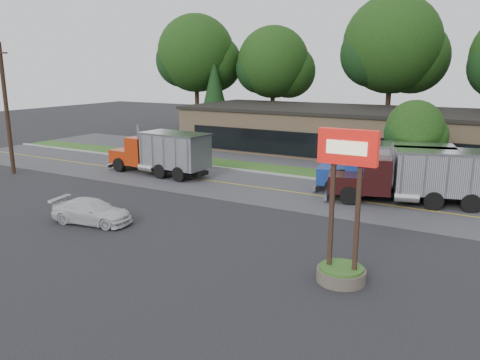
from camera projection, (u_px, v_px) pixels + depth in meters
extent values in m
plane|color=#2D2D32|center=(167.00, 221.00, 25.40)|extent=(140.00, 140.00, 0.00)
cube|color=#525257|center=(246.00, 186.00, 33.02)|extent=(60.00, 8.00, 0.02)
cube|color=gold|center=(246.00, 186.00, 33.02)|extent=(60.00, 0.12, 0.01)
cube|color=#9E9E99|center=(272.00, 174.00, 36.58)|extent=(60.00, 0.30, 0.12)
cube|color=#325C1F|center=(282.00, 170.00, 38.10)|extent=(60.00, 3.40, 0.03)
cube|color=#525257|center=(305.00, 160.00, 42.33)|extent=(60.00, 7.00, 0.02)
cube|color=tan|center=(347.00, 132.00, 45.99)|extent=(32.00, 12.00, 4.00)
cylinder|color=#382619|center=(7.00, 110.00, 35.82)|extent=(0.32, 0.32, 10.00)
cube|color=#382619|center=(0.00, 53.00, 34.84)|extent=(1.60, 0.12, 0.12)
cylinder|color=#6B6054|center=(341.00, 275.00, 18.20)|extent=(1.90, 1.90, 0.50)
cylinder|color=#325C1F|center=(341.00, 268.00, 18.13)|extent=(1.70, 1.70, 0.10)
cube|color=#332116|center=(331.00, 216.00, 17.89)|extent=(0.16, 0.16, 5.00)
cube|color=#332116|center=(357.00, 220.00, 17.41)|extent=(0.16, 0.16, 5.00)
cube|color=red|center=(348.00, 147.00, 17.02)|extent=(2.20, 0.35, 1.30)
cube|color=beige|center=(346.00, 148.00, 16.86)|extent=(1.50, 0.04, 0.50)
cube|color=beige|center=(350.00, 146.00, 17.19)|extent=(1.50, 0.04, 0.50)
cylinder|color=#382619|center=(197.00, 111.00, 61.44)|extent=(0.56, 0.56, 5.36)
sphere|color=#14360E|center=(196.00, 53.00, 59.75)|extent=(9.80, 9.80, 9.80)
sphere|color=#14360E|center=(213.00, 63.00, 60.19)|extent=(7.35, 7.35, 7.35)
sphere|color=black|center=(182.00, 61.00, 59.91)|extent=(6.74, 6.74, 6.74)
cylinder|color=#382619|center=(272.00, 115.00, 58.42)|extent=(0.56, 0.56, 4.75)
sphere|color=#14360E|center=(273.00, 62.00, 56.92)|extent=(8.68, 8.68, 8.68)
sphere|color=#14360E|center=(289.00, 71.00, 57.31)|extent=(6.51, 6.51, 6.51)
sphere|color=black|center=(260.00, 69.00, 57.07)|extent=(5.97, 5.97, 5.97)
cylinder|color=#382619|center=(387.00, 117.00, 51.61)|extent=(0.56, 0.56, 5.69)
sphere|color=#14360E|center=(392.00, 44.00, 49.81)|extent=(10.40, 10.40, 10.40)
sphere|color=#14360E|center=(412.00, 57.00, 50.28)|extent=(7.80, 7.80, 7.80)
sphere|color=black|center=(374.00, 54.00, 49.99)|extent=(7.15, 7.15, 7.15)
cylinder|color=#382619|center=(215.00, 131.00, 58.34)|extent=(0.44, 0.44, 1.00)
cone|color=black|center=(214.00, 93.00, 57.25)|extent=(4.14, 4.14, 8.47)
cylinder|color=#382619|center=(411.00, 170.00, 33.06)|extent=(0.56, 0.56, 2.17)
sphere|color=#14360E|center=(415.00, 129.00, 32.38)|extent=(3.96, 3.96, 3.96)
sphere|color=#14360E|center=(426.00, 136.00, 32.55)|extent=(2.97, 2.97, 2.97)
sphere|color=black|center=(404.00, 134.00, 32.44)|extent=(2.72, 2.72, 2.72)
cube|color=black|center=(162.00, 167.00, 36.45)|extent=(8.46, 1.53, 0.28)
cube|color=#B62F0D|center=(128.00, 156.00, 38.26)|extent=(2.15, 2.42, 1.10)
cube|color=#B62F0D|center=(142.00, 150.00, 37.25)|extent=(1.61, 2.49, 2.20)
cube|color=black|center=(136.00, 145.00, 37.50)|extent=(0.19, 2.10, 0.90)
cube|color=silver|center=(175.00, 151.00, 35.33)|extent=(5.18, 2.81, 2.50)
cube|color=silver|center=(175.00, 134.00, 35.03)|extent=(5.34, 2.97, 0.12)
cylinder|color=black|center=(140.00, 160.00, 39.23)|extent=(1.12, 0.42, 1.10)
cylinder|color=black|center=(119.00, 165.00, 37.36)|extent=(1.12, 0.42, 1.10)
cylinder|color=black|center=(189.00, 167.00, 36.41)|extent=(1.12, 0.42, 1.10)
cylinder|color=black|center=(169.00, 173.00, 34.54)|extent=(1.12, 0.42, 1.10)
cube|color=black|center=(386.00, 186.00, 30.64)|extent=(8.11, 2.77, 0.28)
cube|color=navy|center=(333.00, 174.00, 31.50)|extent=(2.40, 2.67, 1.10)
cube|color=navy|center=(357.00, 167.00, 30.92)|extent=(1.90, 2.65, 2.20)
cube|color=black|center=(348.00, 161.00, 31.00)|extent=(0.52, 2.06, 0.90)
cube|color=silver|center=(411.00, 166.00, 29.91)|extent=(5.27, 3.51, 2.50)
cube|color=silver|center=(413.00, 146.00, 29.61)|extent=(5.45, 3.69, 0.12)
cylinder|color=black|center=(336.00, 179.00, 32.65)|extent=(1.15, 0.59, 1.10)
cylinder|color=black|center=(333.00, 187.00, 30.51)|extent=(1.15, 0.59, 1.10)
cylinder|color=black|center=(414.00, 184.00, 31.23)|extent=(1.15, 0.59, 1.10)
cylinder|color=black|center=(416.00, 192.00, 29.08)|extent=(1.15, 0.59, 1.10)
cube|color=black|center=(413.00, 195.00, 28.54)|extent=(9.15, 3.51, 0.28)
cube|color=black|center=(346.00, 182.00, 29.32)|extent=(2.76, 2.82, 1.10)
cube|color=black|center=(377.00, 175.00, 28.77)|extent=(2.21, 2.75, 2.20)
cube|color=black|center=(365.00, 168.00, 28.84)|extent=(0.64, 2.03, 0.90)
cube|color=silver|center=(444.00, 173.00, 27.84)|extent=(5.99, 3.93, 2.50)
cube|color=silver|center=(446.00, 151.00, 27.54)|extent=(6.18, 4.11, 0.12)
cylinder|color=black|center=(349.00, 187.00, 30.49)|extent=(1.15, 0.64, 1.10)
cylinder|color=black|center=(349.00, 196.00, 28.32)|extent=(1.15, 0.64, 1.10)
cylinder|color=black|center=(445.00, 192.00, 29.18)|extent=(1.15, 0.64, 1.10)
cylinder|color=black|center=(452.00, 202.00, 27.00)|extent=(1.15, 0.64, 1.10)
imported|color=silver|center=(92.00, 211.00, 24.97)|extent=(4.68, 2.54, 1.29)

